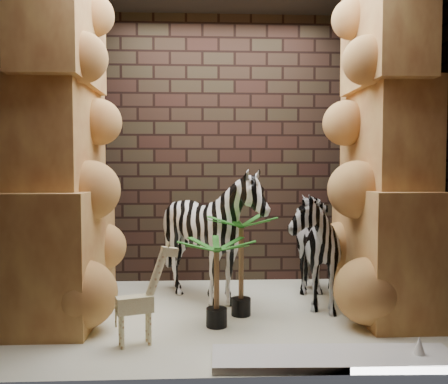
{
  "coord_description": "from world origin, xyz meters",
  "views": [
    {
      "loc": [
        -0.19,
        -4.07,
        1.29
      ],
      "look_at": [
        0.01,
        0.15,
        1.07
      ],
      "focal_mm": 37.74,
      "sensor_mm": 36.0,
      "label": 1
    }
  ],
  "objects_px": {
    "zebra_right": "(306,237)",
    "palm_front": "(241,265)",
    "zebra_left": "(211,242)",
    "giraffe_toy": "(135,293)",
    "surfboard": "(334,358)",
    "palm_back": "(217,282)"
  },
  "relations": [
    {
      "from": "zebra_right",
      "to": "palm_front",
      "type": "bearing_deg",
      "value": -152.92
    },
    {
      "from": "zebra_left",
      "to": "giraffe_toy",
      "type": "xyz_separation_m",
      "value": [
        -0.58,
        -1.06,
        -0.2
      ]
    },
    {
      "from": "zebra_right",
      "to": "surfboard",
      "type": "bearing_deg",
      "value": -95.05
    },
    {
      "from": "giraffe_toy",
      "to": "palm_front",
      "type": "height_order",
      "value": "palm_front"
    },
    {
      "from": "zebra_right",
      "to": "zebra_left",
      "type": "bearing_deg",
      "value": 175.55
    },
    {
      "from": "palm_back",
      "to": "surfboard",
      "type": "distance_m",
      "value": 1.11
    },
    {
      "from": "zebra_right",
      "to": "surfboard",
      "type": "xyz_separation_m",
      "value": [
        -0.11,
        -1.35,
        -0.61
      ]
    },
    {
      "from": "surfboard",
      "to": "giraffe_toy",
      "type": "bearing_deg",
      "value": 167.28
    },
    {
      "from": "palm_front",
      "to": "palm_back",
      "type": "xyz_separation_m",
      "value": [
        -0.22,
        -0.28,
        -0.08
      ]
    },
    {
      "from": "palm_back",
      "to": "zebra_right",
      "type": "bearing_deg",
      "value": 35.47
    },
    {
      "from": "palm_front",
      "to": "palm_back",
      "type": "height_order",
      "value": "palm_front"
    },
    {
      "from": "palm_front",
      "to": "zebra_right",
      "type": "bearing_deg",
      "value": 27.47
    },
    {
      "from": "palm_front",
      "to": "surfboard",
      "type": "xyz_separation_m",
      "value": [
        0.54,
        -1.02,
        -0.42
      ]
    },
    {
      "from": "zebra_left",
      "to": "palm_front",
      "type": "relative_size",
      "value": 1.45
    },
    {
      "from": "surfboard",
      "to": "palm_back",
      "type": "bearing_deg",
      "value": 137.82
    },
    {
      "from": "zebra_left",
      "to": "surfboard",
      "type": "bearing_deg",
      "value": -57.54
    },
    {
      "from": "zebra_left",
      "to": "palm_front",
      "type": "distance_m",
      "value": 0.49
    },
    {
      "from": "zebra_left",
      "to": "zebra_right",
      "type": "bearing_deg",
      "value": -0.63
    },
    {
      "from": "giraffe_toy",
      "to": "palm_back",
      "type": "relative_size",
      "value": 1.06
    },
    {
      "from": "zebra_right",
      "to": "palm_back",
      "type": "height_order",
      "value": "zebra_right"
    },
    {
      "from": "zebra_right",
      "to": "palm_front",
      "type": "relative_size",
      "value": 1.44
    },
    {
      "from": "palm_back",
      "to": "surfboard",
      "type": "relative_size",
      "value": 0.45
    }
  ]
}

